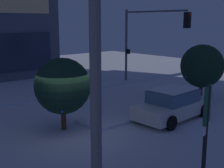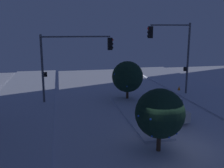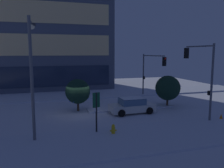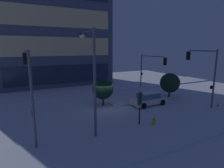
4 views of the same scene
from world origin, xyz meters
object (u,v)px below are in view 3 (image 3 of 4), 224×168
(street_lamp_arched, at_px, (32,61))
(traffic_light_corner_far_right, at_px, (151,67))
(traffic_light_corner_near_right, at_px, (201,68))
(parking_info_sign, at_px, (96,108))
(car_near, at_px, (132,106))
(decorated_tree_left_of_median, at_px, (78,91))
(fire_hydrant, at_px, (113,130))
(decorated_tree_median, at_px, (168,88))
(construction_cone, at_px, (221,117))

(street_lamp_arched, bearing_deg, traffic_light_corner_far_right, -53.08)
(traffic_light_corner_near_right, distance_m, parking_info_sign, 10.10)
(car_near, distance_m, street_lamp_arched, 10.52)
(decorated_tree_left_of_median, bearing_deg, car_near, -24.91)
(fire_hydrant, distance_m, parking_info_sign, 1.96)
(car_near, bearing_deg, traffic_light_corner_far_right, 48.30)
(decorated_tree_median, bearing_deg, street_lamp_arched, -157.87)
(fire_hydrant, height_order, parking_info_sign, parking_info_sign)
(car_near, distance_m, decorated_tree_median, 4.95)
(parking_info_sign, bearing_deg, car_near, -61.87)
(decorated_tree_left_of_median, distance_m, construction_cone, 13.17)
(fire_hydrant, xyz_separation_m, decorated_tree_median, (8.01, 6.46, 1.63))
(construction_cone, bearing_deg, car_near, 145.92)
(traffic_light_corner_far_right, distance_m, construction_cone, 10.97)
(fire_hydrant, relative_size, decorated_tree_median, 0.24)
(fire_hydrant, distance_m, construction_cone, 9.90)
(street_lamp_arched, relative_size, construction_cone, 14.46)
(street_lamp_arched, distance_m, construction_cone, 15.85)
(fire_hydrant, height_order, construction_cone, fire_hydrant)
(construction_cone, bearing_deg, decorated_tree_median, 108.12)
(fire_hydrant, height_order, decorated_tree_left_of_median, decorated_tree_left_of_median)
(parking_info_sign, xyz_separation_m, construction_cone, (10.92, 0.11, -1.63))
(fire_hydrant, bearing_deg, construction_cone, 4.43)
(traffic_light_corner_far_right, xyz_separation_m, parking_info_sign, (-9.36, -10.35, -2.01))
(traffic_light_corner_far_right, height_order, fire_hydrant, traffic_light_corner_far_right)
(car_near, relative_size, street_lamp_arched, 0.55)
(street_lamp_arched, distance_m, parking_info_sign, 5.30)
(parking_info_sign, distance_m, decorated_tree_left_of_median, 6.72)
(fire_hydrant, bearing_deg, street_lamp_arched, 168.22)
(street_lamp_arched, bearing_deg, decorated_tree_left_of_median, -30.53)
(traffic_light_corner_near_right, xyz_separation_m, construction_cone, (1.24, -1.38, -4.12))
(parking_info_sign, height_order, construction_cone, parking_info_sign)
(traffic_light_corner_far_right, xyz_separation_m, fire_hydrant, (-8.32, -11.00, -3.53))
(fire_hydrant, bearing_deg, traffic_light_corner_far_right, 52.91)
(traffic_light_corner_near_right, distance_m, street_lamp_arched, 13.90)
(traffic_light_corner_far_right, xyz_separation_m, traffic_light_corner_near_right, (0.31, -8.85, 0.48))
(car_near, bearing_deg, parking_info_sign, -136.92)
(traffic_light_corner_near_right, bearing_deg, fire_hydrant, 103.96)
(car_near, xyz_separation_m, parking_info_sign, (-4.47, -4.47, 1.19))
(decorated_tree_median, xyz_separation_m, decorated_tree_left_of_median, (-9.41, 0.91, -0.06))
(traffic_light_corner_near_right, xyz_separation_m, decorated_tree_left_of_median, (-10.03, 5.22, -2.43))
(fire_hydrant, bearing_deg, parking_info_sign, 148.00)
(decorated_tree_left_of_median, bearing_deg, fire_hydrant, -79.21)
(street_lamp_arched, distance_m, decorated_tree_left_of_median, 8.01)
(parking_info_sign, bearing_deg, decorated_tree_median, -74.20)
(traffic_light_corner_far_right, distance_m, fire_hydrant, 14.23)
(parking_info_sign, bearing_deg, fire_hydrant, -138.87)
(traffic_light_corner_far_right, bearing_deg, car_near, -39.78)
(traffic_light_corner_far_right, relative_size, street_lamp_arched, 0.74)
(decorated_tree_left_of_median, bearing_deg, traffic_light_corner_near_right, -27.50)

